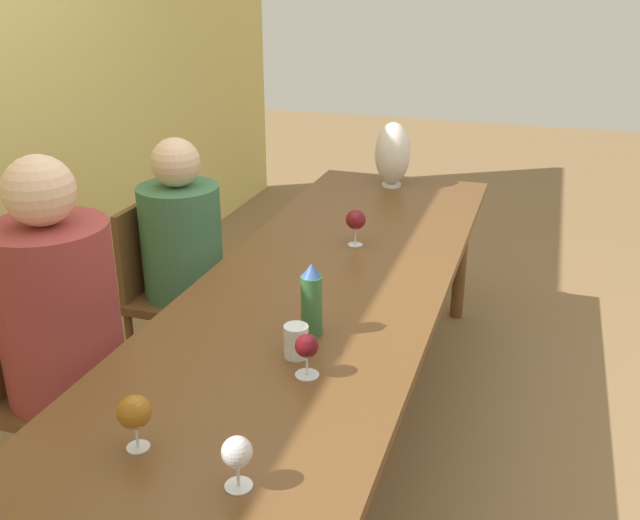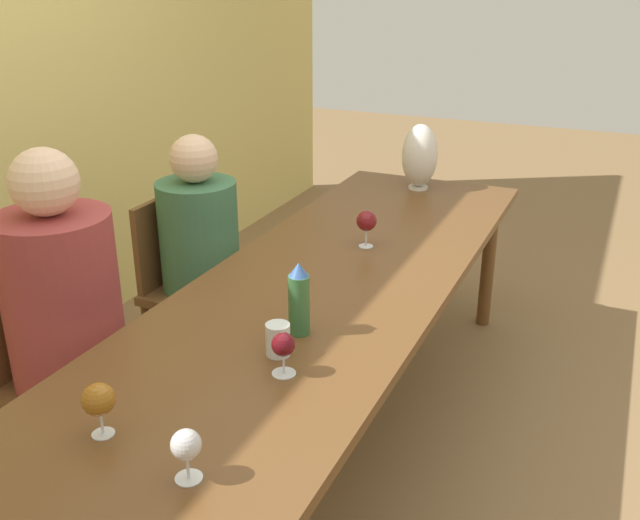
% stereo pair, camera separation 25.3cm
% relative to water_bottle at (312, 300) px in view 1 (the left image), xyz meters
% --- Properties ---
extents(ground_plane, '(14.00, 14.00, 0.00)m').
position_rel_water_bottle_xyz_m(ground_plane, '(0.31, 0.09, -0.87)').
color(ground_plane, olive).
extents(dining_table, '(3.14, 0.89, 0.75)m').
position_rel_water_bottle_xyz_m(dining_table, '(0.31, 0.09, -0.18)').
color(dining_table, brown).
rests_on(dining_table, ground_plane).
extents(water_bottle, '(0.07, 0.07, 0.24)m').
position_rel_water_bottle_xyz_m(water_bottle, '(0.00, 0.00, 0.00)').
color(water_bottle, '#336638').
rests_on(water_bottle, dining_table).
extents(water_tumbler, '(0.07, 0.07, 0.10)m').
position_rel_water_bottle_xyz_m(water_tumbler, '(-0.15, -0.00, -0.07)').
color(water_tumbler, silver).
rests_on(water_tumbler, dining_table).
extents(vase, '(0.18, 0.18, 0.34)m').
position_rel_water_bottle_xyz_m(vase, '(1.67, 0.12, 0.06)').
color(vase, silver).
rests_on(vase, dining_table).
extents(wine_glass_0, '(0.07, 0.07, 0.13)m').
position_rel_water_bottle_xyz_m(wine_glass_0, '(-0.24, -0.07, -0.03)').
color(wine_glass_0, silver).
rests_on(wine_glass_0, dining_table).
extents(wine_glass_1, '(0.08, 0.08, 0.14)m').
position_rel_water_bottle_xyz_m(wine_glass_1, '(-0.67, 0.21, -0.02)').
color(wine_glass_1, silver).
rests_on(wine_glass_1, dining_table).
extents(wine_glass_2, '(0.07, 0.07, 0.13)m').
position_rel_water_bottle_xyz_m(wine_glass_2, '(-0.72, -0.07, -0.03)').
color(wine_glass_2, silver).
rests_on(wine_glass_2, dining_table).
extents(wine_glass_3, '(0.08, 0.08, 0.15)m').
position_rel_water_bottle_xyz_m(wine_glass_3, '(0.79, 0.07, -0.01)').
color(wine_glass_3, silver).
rests_on(wine_glass_3, dining_table).
extents(chair_near, '(0.44, 0.44, 0.86)m').
position_rel_water_bottle_xyz_m(chair_near, '(-0.13, 0.91, -0.40)').
color(chair_near, brown).
rests_on(chair_near, ground_plane).
extents(chair_far, '(0.44, 0.44, 0.86)m').
position_rel_water_bottle_xyz_m(chair_far, '(0.72, 0.91, -0.40)').
color(chair_far, brown).
rests_on(chair_far, ground_plane).
extents(person_near, '(0.40, 0.40, 1.29)m').
position_rel_water_bottle_xyz_m(person_near, '(-0.13, 0.83, -0.19)').
color(person_near, '#2D2D38').
rests_on(person_near, ground_plane).
extents(person_far, '(0.35, 0.35, 1.16)m').
position_rel_water_bottle_xyz_m(person_far, '(0.72, 0.83, -0.25)').
color(person_far, '#2D2D38').
rests_on(person_far, ground_plane).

